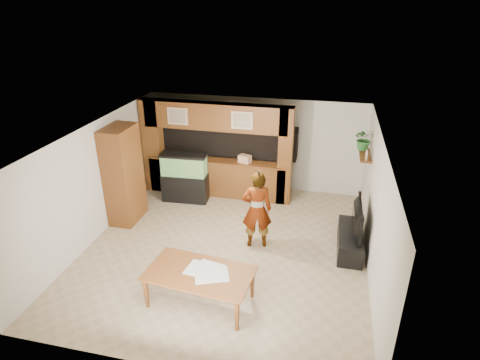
% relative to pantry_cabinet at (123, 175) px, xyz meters
% --- Properties ---
extents(floor, '(6.50, 6.50, 0.00)m').
position_rel_pantry_cabinet_xyz_m(floor, '(2.70, -0.70, -1.19)').
color(floor, tan).
rests_on(floor, ground).
extents(ceiling, '(6.50, 6.50, 0.00)m').
position_rel_pantry_cabinet_xyz_m(ceiling, '(2.70, -0.70, 1.41)').
color(ceiling, white).
rests_on(ceiling, wall_back).
extents(wall_back, '(6.00, 0.00, 6.00)m').
position_rel_pantry_cabinet_xyz_m(wall_back, '(2.70, 2.55, 0.11)').
color(wall_back, beige).
rests_on(wall_back, floor).
extents(wall_left, '(0.00, 6.50, 6.50)m').
position_rel_pantry_cabinet_xyz_m(wall_left, '(-0.30, -0.70, 0.11)').
color(wall_left, beige).
rests_on(wall_left, floor).
extents(wall_right, '(0.00, 6.50, 6.50)m').
position_rel_pantry_cabinet_xyz_m(wall_right, '(5.70, -0.70, 0.11)').
color(wall_right, beige).
rests_on(wall_right, floor).
extents(partition, '(4.20, 0.99, 2.60)m').
position_rel_pantry_cabinet_xyz_m(partition, '(1.75, 1.93, 0.13)').
color(partition, brown).
rests_on(partition, floor).
extents(wall_clock, '(0.05, 0.25, 0.25)m').
position_rel_pantry_cabinet_xyz_m(wall_clock, '(-0.27, 0.30, 0.71)').
color(wall_clock, black).
rests_on(wall_clock, wall_left).
extents(wall_shelf, '(0.25, 0.90, 0.04)m').
position_rel_pantry_cabinet_xyz_m(wall_shelf, '(5.55, 1.25, 0.51)').
color(wall_shelf, brown).
rests_on(wall_shelf, wall_right).
extents(pantry_cabinet, '(0.59, 0.97, 2.37)m').
position_rel_pantry_cabinet_xyz_m(pantry_cabinet, '(0.00, 0.00, 0.00)').
color(pantry_cabinet, brown).
rests_on(pantry_cabinet, floor).
extents(trash_can, '(0.27, 0.27, 0.49)m').
position_rel_pantry_cabinet_xyz_m(trash_can, '(0.06, -0.04, -0.94)').
color(trash_can, '#B2B2B7').
rests_on(trash_can, floor).
extents(aquarium, '(1.21, 0.45, 1.34)m').
position_rel_pantry_cabinet_xyz_m(aquarium, '(1.06, 1.25, -0.53)').
color(aquarium, black).
rests_on(aquarium, floor).
extents(tv_stand, '(0.51, 1.40, 0.47)m').
position_rel_pantry_cabinet_xyz_m(tv_stand, '(5.35, -0.18, -0.95)').
color(tv_stand, black).
rests_on(tv_stand, floor).
extents(television, '(0.17, 1.21, 0.69)m').
position_rel_pantry_cabinet_xyz_m(television, '(5.35, -0.18, -0.37)').
color(television, black).
rests_on(television, tv_stand).
extents(photo_frame, '(0.04, 0.17, 0.22)m').
position_rel_pantry_cabinet_xyz_m(photo_frame, '(5.55, 0.93, 0.64)').
color(photo_frame, tan).
rests_on(photo_frame, wall_shelf).
extents(potted_plant, '(0.57, 0.52, 0.54)m').
position_rel_pantry_cabinet_xyz_m(potted_plant, '(5.52, 1.57, 0.80)').
color(potted_plant, '#276329').
rests_on(potted_plant, wall_shelf).
extents(person, '(0.73, 0.57, 1.79)m').
position_rel_pantry_cabinet_xyz_m(person, '(3.33, -0.44, -0.29)').
color(person, '#998154').
rests_on(person, floor).
extents(microphone, '(0.03, 0.10, 0.15)m').
position_rel_pantry_cabinet_xyz_m(microphone, '(3.38, -0.60, 0.64)').
color(microphone, black).
rests_on(microphone, person).
extents(dining_table, '(1.97, 1.23, 0.66)m').
position_rel_pantry_cabinet_xyz_m(dining_table, '(2.68, -2.51, -0.86)').
color(dining_table, brown).
rests_on(dining_table, floor).
extents(newspaper_a, '(0.66, 0.52, 0.01)m').
position_rel_pantry_cabinet_xyz_m(newspaper_a, '(2.74, -2.39, -0.52)').
color(newspaper_a, silver).
rests_on(newspaper_a, dining_table).
extents(newspaper_b, '(0.69, 0.61, 0.01)m').
position_rel_pantry_cabinet_xyz_m(newspaper_b, '(2.92, -2.50, -0.52)').
color(newspaper_b, silver).
rests_on(newspaper_b, dining_table).
extents(newspaper_c, '(0.56, 0.46, 0.01)m').
position_rel_pantry_cabinet_xyz_m(newspaper_c, '(2.83, -2.31, -0.52)').
color(newspaper_c, silver).
rests_on(newspaper_c, dining_table).
extents(counter_box, '(0.36, 0.30, 0.21)m').
position_rel_pantry_cabinet_xyz_m(counter_box, '(2.59, 1.75, -0.04)').
color(counter_box, tan).
rests_on(counter_box, partition).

